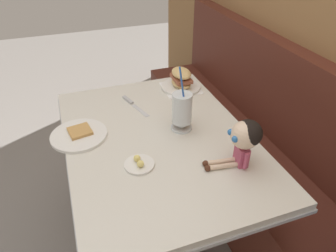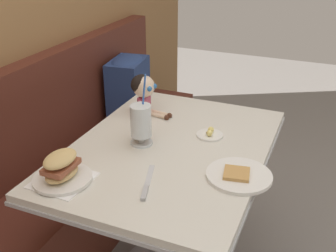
# 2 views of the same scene
# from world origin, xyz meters

# --- Properties ---
(booth_bench) EXTENTS (2.60, 0.48, 1.00)m
(booth_bench) POSITION_xyz_m (0.00, 0.81, 0.33)
(booth_bench) COLOR #512319
(booth_bench) RESTS_ON ground
(diner_table) EXTENTS (1.11, 0.81, 0.74)m
(diner_table) POSITION_xyz_m (0.00, 0.18, 0.54)
(diner_table) COLOR silver
(diner_table) RESTS_ON ground
(toast_plate) EXTENTS (0.25, 0.25, 0.03)m
(toast_plate) POSITION_xyz_m (-0.12, -0.15, 0.75)
(toast_plate) COLOR white
(toast_plate) RESTS_ON diner_table
(milkshake_glass) EXTENTS (0.10, 0.10, 0.32)m
(milkshake_glass) POSITION_xyz_m (-0.03, 0.30, 0.84)
(milkshake_glass) COLOR silver
(milkshake_glass) RESTS_ON diner_table
(sandwich_plate) EXTENTS (0.22, 0.22, 0.12)m
(sandwich_plate) POSITION_xyz_m (-0.40, 0.45, 0.79)
(sandwich_plate) COLOR white
(sandwich_plate) RESTS_ON diner_table
(butter_saucer) EXTENTS (0.12, 0.12, 0.04)m
(butter_saucer) POSITION_xyz_m (0.16, 0.05, 0.75)
(butter_saucer) COLOR white
(butter_saucer) RESTS_ON diner_table
(butter_knife) EXTENTS (0.23, 0.09, 0.01)m
(butter_knife) POSITION_xyz_m (-0.33, 0.14, 0.74)
(butter_knife) COLOR silver
(butter_knife) RESTS_ON diner_table
(seated_doll) EXTENTS (0.13, 0.23, 0.20)m
(seated_doll) POSITION_xyz_m (0.28, 0.43, 0.87)
(seated_doll) COLOR #B74C6B
(seated_doll) RESTS_ON diner_table
(backpack) EXTENTS (0.32, 0.28, 0.41)m
(backpack) POSITION_xyz_m (0.77, 0.78, 0.66)
(backpack) COLOR navy
(backpack) RESTS_ON booth_bench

